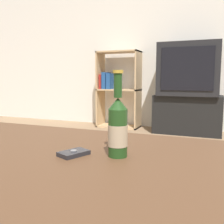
% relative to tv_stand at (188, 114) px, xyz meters
% --- Properties ---
extents(back_wall, '(8.00, 0.05, 2.60)m').
position_rel_tv_stand_xyz_m(back_wall, '(-0.17, 0.28, 1.06)').
color(back_wall, silver).
rests_on(back_wall, ground_plane).
extents(coffee_table, '(1.25, 0.88, 0.45)m').
position_rel_tv_stand_xyz_m(coffee_table, '(-0.17, -2.74, 0.16)').
color(coffee_table, brown).
rests_on(coffee_table, ground_plane).
extents(tv_stand, '(0.83, 0.41, 0.49)m').
position_rel_tv_stand_xyz_m(tv_stand, '(0.00, 0.00, 0.00)').
color(tv_stand, black).
rests_on(tv_stand, ground_plane).
extents(television, '(0.73, 0.52, 0.64)m').
position_rel_tv_stand_xyz_m(television, '(0.00, -0.00, 0.56)').
color(television, black).
rests_on(television, tv_stand).
extents(bookshelf, '(0.59, 0.30, 1.07)m').
position_rel_tv_stand_xyz_m(bookshelf, '(-1.00, 0.07, 0.32)').
color(bookshelf, tan).
rests_on(bookshelf, ground_plane).
extents(beer_bottle, '(0.06, 0.06, 0.27)m').
position_rel_tv_stand_xyz_m(beer_bottle, '(0.06, -2.66, 0.31)').
color(beer_bottle, '#1E4219').
rests_on(beer_bottle, coffee_table).
extents(cell_phone, '(0.09, 0.11, 0.02)m').
position_rel_tv_stand_xyz_m(cell_phone, '(-0.08, -2.71, 0.22)').
color(cell_phone, '#232328').
rests_on(cell_phone, coffee_table).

